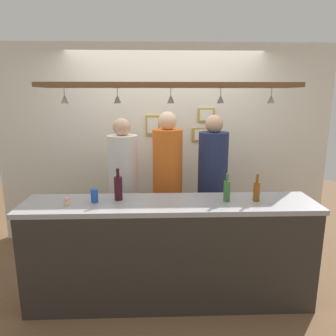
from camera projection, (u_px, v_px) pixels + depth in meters
ground_plane at (168, 278)px, 3.47m from camera, size 8.00×8.00×0.00m
back_wall at (165, 145)px, 4.25m from camera, size 4.40×0.06×2.60m
bar_counter at (170, 242)px, 2.82m from camera, size 2.70×0.55×1.00m
overhead_glass_rack at (170, 85)px, 2.72m from camera, size 2.20×0.36×0.04m
hanging_wineglass_far_left at (65, 98)px, 2.70m from camera, size 0.07×0.07×0.13m
hanging_wineglass_left at (117, 98)px, 2.77m from camera, size 0.07×0.07×0.13m
hanging_wineglass_center_left at (171, 98)px, 2.76m from camera, size 0.07×0.07×0.13m
hanging_wineglass_center at (221, 98)px, 2.79m from camera, size 0.07×0.07×0.13m
hanging_wineglass_center_right at (271, 98)px, 2.76m from camera, size 0.07×0.07×0.13m
person_left_white_patterned_shirt at (123, 177)px, 3.64m from camera, size 0.34×0.34×1.70m
person_middle_orange_shirt at (168, 173)px, 3.65m from camera, size 0.34×0.34×1.78m
person_right_navy_shirt at (213, 175)px, 3.67m from camera, size 0.34×0.34×1.74m
bottle_beer_amber_tall at (257, 191)px, 2.91m from camera, size 0.06×0.06×0.26m
bottle_wine_dark_red at (118, 188)px, 2.94m from camera, size 0.08×0.08×0.30m
bottle_beer_green_import at (227, 190)px, 2.91m from camera, size 0.06×0.06×0.26m
drink_can at (94, 196)px, 2.89m from camera, size 0.07×0.07×0.12m
cupcake at (67, 201)px, 2.82m from camera, size 0.06×0.06×0.08m
picture_frame_upper_small at (206, 115)px, 4.13m from camera, size 0.22×0.02×0.18m
picture_frame_crest at (153, 125)px, 4.14m from camera, size 0.18×0.02×0.26m
picture_frame_lower_pair at (203, 135)px, 4.19m from camera, size 0.30×0.02×0.18m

